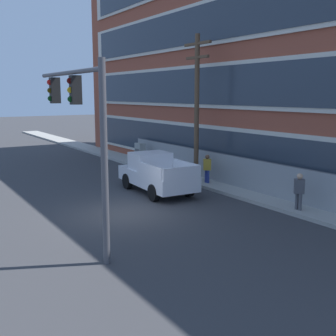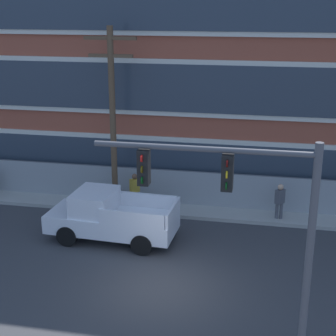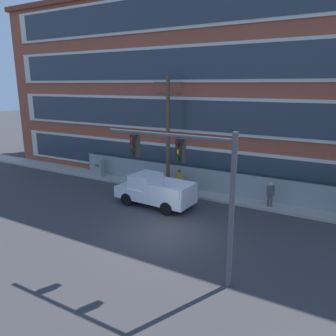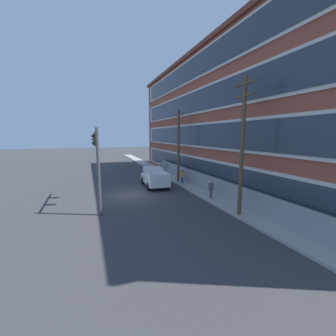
% 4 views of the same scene
% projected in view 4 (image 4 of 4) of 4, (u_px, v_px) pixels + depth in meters
% --- Properties ---
extents(ground_plane, '(160.00, 160.00, 0.00)m').
position_uv_depth(ground_plane, '(129.00, 195.00, 20.03)').
color(ground_plane, '#38383A').
extents(sidewalk_building_side, '(80.00, 1.88, 0.16)m').
position_uv_depth(sidewalk_building_side, '(195.00, 189.00, 22.23)').
color(sidewalk_building_side, '#9E9B93').
rests_on(sidewalk_building_side, ground).
extents(brick_mill_building, '(37.39, 11.38, 14.10)m').
position_uv_depth(brick_mill_building, '(237.00, 120.00, 25.45)').
color(brick_mill_building, brown).
rests_on(brick_mill_building, ground).
extents(chain_link_fence, '(32.59, 0.06, 1.74)m').
position_uv_depth(chain_link_fence, '(226.00, 192.00, 17.86)').
color(chain_link_fence, gray).
rests_on(chain_link_fence, ground).
extents(traffic_signal_mast, '(5.46, 0.43, 5.84)m').
position_uv_depth(traffic_signal_mast, '(97.00, 152.00, 16.02)').
color(traffic_signal_mast, '#4C4C51').
rests_on(traffic_signal_mast, ground).
extents(pickup_truck_white, '(5.10, 2.33, 1.94)m').
position_uv_depth(pickup_truck_white, '(154.00, 178.00, 23.47)').
color(pickup_truck_white, silver).
rests_on(pickup_truck_white, ground).
extents(utility_pole_near_corner, '(2.21, 0.26, 7.97)m').
position_uv_depth(utility_pole_near_corner, '(178.00, 144.00, 24.59)').
color(utility_pole_near_corner, brown).
rests_on(utility_pole_near_corner, ground).
extents(utility_pole_midblock, '(2.02, 0.26, 8.96)m').
position_uv_depth(utility_pole_midblock, '(242.00, 143.00, 14.16)').
color(utility_pole_midblock, brown).
rests_on(utility_pole_midblock, ground).
extents(electrical_cabinet, '(0.74, 0.46, 1.60)m').
position_uv_depth(electrical_cabinet, '(161.00, 168.00, 31.09)').
color(electrical_cabinet, '#939993').
rests_on(electrical_cabinet, ground).
extents(pedestrian_near_cabinet, '(0.45, 0.46, 1.69)m').
position_uv_depth(pedestrian_near_cabinet, '(182.00, 176.00, 24.31)').
color(pedestrian_near_cabinet, navy).
rests_on(pedestrian_near_cabinet, ground).
extents(pedestrian_by_fence, '(0.44, 0.46, 1.69)m').
position_uv_depth(pedestrian_by_fence, '(211.00, 189.00, 18.42)').
color(pedestrian_by_fence, '#4C4C51').
rests_on(pedestrian_by_fence, ground).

